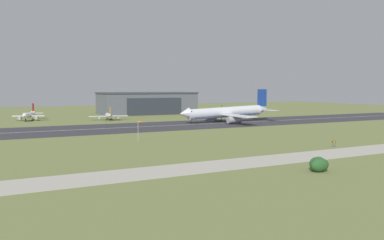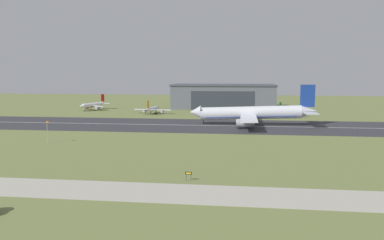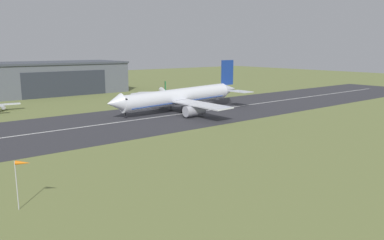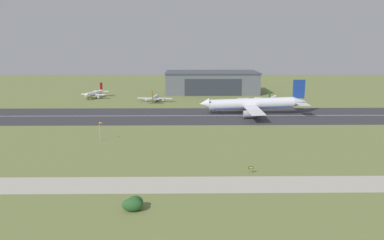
{
  "view_description": "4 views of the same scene",
  "coord_description": "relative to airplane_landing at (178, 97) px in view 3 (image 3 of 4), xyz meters",
  "views": [
    {
      "loc": [
        -65.6,
        -41.38,
        17.59
      ],
      "look_at": [
        3.39,
        99.02,
        4.61
      ],
      "focal_mm": 35.0,
      "sensor_mm": 36.0,
      "label": 1
    },
    {
      "loc": [
        32.92,
        -33.44,
        21.67
      ],
      "look_at": [
        16.26,
        98.7,
        5.47
      ],
      "focal_mm": 35.0,
      "sensor_mm": 36.0,
      "label": 2
    },
    {
      "loc": [
        -38.69,
        24.37,
        21.88
      ],
      "look_at": [
        9.23,
        84.66,
        7.11
      ],
      "focal_mm": 35.0,
      "sensor_mm": 36.0,
      "label": 3
    },
    {
      "loc": [
        5.18,
        -58.12,
        35.58
      ],
      "look_at": [
        7.26,
        100.56,
        2.8
      ],
      "focal_mm": 35.0,
      "sensor_mm": 36.0,
      "label": 4
    }
  ],
  "objects": [
    {
      "name": "windsock_pole",
      "position": [
        -64.79,
        -52.48,
        1.13
      ],
      "size": [
        1.92,
        1.8,
        7.04
      ],
      "color": "#B7B7BC",
      "rests_on": "ground_plane"
    },
    {
      "name": "runway_centreline",
      "position": [
        -38.21,
        -4.57,
        -5.03
      ],
      "size": [
        331.59,
        0.7,
        0.01
      ],
      "primitive_type": "cube",
      "color": "silver",
      "rests_on": "runway_strip"
    },
    {
      "name": "airplane_parked_east",
      "position": [
        18.86,
        37.16,
        -2.6
      ],
      "size": [
        21.06,
        19.0,
        7.86
      ],
      "color": "white",
      "rests_on": "ground_plane"
    },
    {
      "name": "ground_plane",
      "position": [
        -38.21,
        -66.76,
        -5.1
      ],
      "size": [
        608.44,
        608.44,
        0.0
      ],
      "primitive_type": "plane",
      "color": "olive"
    },
    {
      "name": "runway_strip",
      "position": [
        -38.21,
        -4.57,
        -5.07
      ],
      "size": [
        368.44,
        43.75,
        0.06
      ],
      "primitive_type": "cube",
      "color": "#333338",
      "rests_on": "ground_plane"
    },
    {
      "name": "hangar_building",
      "position": [
        -15.29,
        83.18,
        2.62
      ],
      "size": [
        65.94,
        34.64,
        15.4
      ],
      "color": "slate",
      "rests_on": "ground_plane"
    },
    {
      "name": "airplane_landing",
      "position": [
        0.0,
        0.0,
        0.0
      ],
      "size": [
        54.72,
        51.72,
        17.49
      ],
      "color": "silver",
      "rests_on": "ground_plane"
    }
  ]
}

